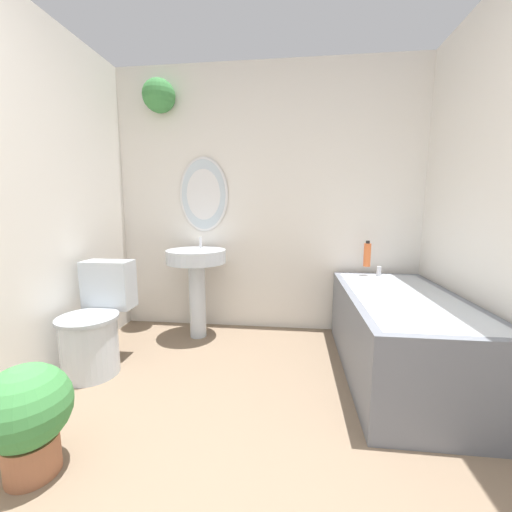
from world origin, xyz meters
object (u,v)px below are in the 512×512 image
Objects in this scene: bathtub at (401,333)px; potted_plant at (27,414)px; shampoo_bottle at (367,254)px; pedestal_sink at (197,270)px; toilet at (96,326)px.

bathtub is 2.92× the size of potted_plant.
bathtub is at bearing -80.43° from shampoo_bottle.
bathtub is (1.57, -0.48, -0.31)m from pedestal_sink.
pedestal_sink is 0.61× the size of bathtub.
toilet is 2.11m from bathtub.
shampoo_bottle reaches higher than potted_plant.
toilet is 1.52× the size of potted_plant.
pedestal_sink is 1.79× the size of potted_plant.
toilet is at bearing -130.25° from pedestal_sink.
bathtub is at bearing 4.46° from toilet.
potted_plant is at bearing -100.12° from pedestal_sink.
shampoo_bottle is (1.46, 0.14, 0.14)m from pedestal_sink.
potted_plant is at bearing -136.22° from shampoo_bottle.
pedestal_sink reaches higher than shampoo_bottle.
toilet reaches higher than potted_plant.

